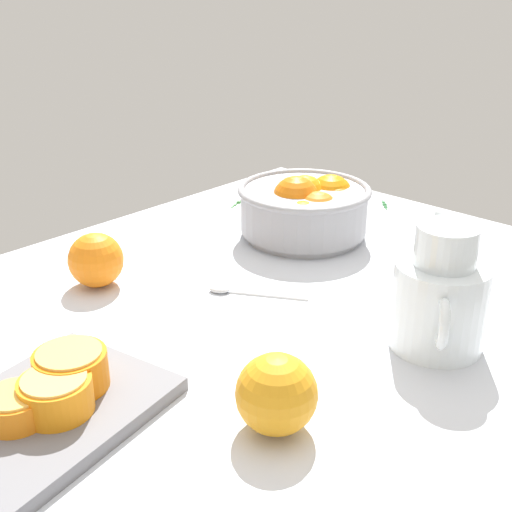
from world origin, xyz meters
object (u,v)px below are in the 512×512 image
Objects in this scene: fruit_bowl at (307,208)px; cutting_board at (37,419)px; loose_orange_1 at (276,394)px; juice_pitcher at (439,304)px; spoon at (241,291)px; orange_half_1 at (56,395)px; loose_orange_0 at (96,260)px; orange_half_0 at (16,407)px; orange_half_2 at (69,368)px.

fruit_bowl is 0.85× the size of cutting_board.
cutting_board is at bearing 132.41° from loose_orange_1.
juice_pitcher reaches higher than spoon.
spoon is at bearing 8.85° from cutting_board.
orange_half_1 is 33.52cm from loose_orange_0.
loose_orange_0 is 42.94cm from loose_orange_1.
loose_orange_1 is at bearing -45.22° from orange_half_0.
orange_half_0 is 0.82× the size of orange_half_2.
cutting_board is 6.40cm from orange_half_2.
loose_orange_1 is at bearing -48.62° from orange_half_1.
orange_half_0 is 0.80× the size of loose_orange_0.
orange_half_1 reaches higher than orange_half_0.
orange_half_2 is at bearing -168.48° from fruit_bowl.
loose_orange_1 is at bearing -99.38° from loose_orange_0.
cutting_board is 3.38× the size of orange_half_2.
fruit_bowl is at bearing 63.82° from juice_pitcher.
fruit_bowl is 1.73× the size of spoon.
loose_orange_0 is at bearing 80.62° from loose_orange_1.
loose_orange_1 is 31.54cm from spoon.
orange_half_2 is at bearing -130.21° from loose_orange_0.
orange_half_0 is at bearing 153.29° from juice_pitcher.
fruit_bowl is 3.51× the size of orange_half_0.
loose_orange_1 is (15.19, -17.24, 0.58)cm from orange_half_1.
loose_orange_0 reaches higher than orange_half_2.
orange_half_2 is 0.94× the size of loose_orange_1.
fruit_bowl reaches higher than orange_half_1.
spoon is at bearing -54.86° from loose_orange_0.
orange_half_1 is at bearing -131.44° from loose_orange_0.
fruit_bowl reaches higher than loose_orange_1.
spoon is (36.70, 5.71, -0.41)cm from cutting_board.
spoon is (19.70, 24.31, -3.88)cm from loose_orange_1.
orange_half_1 is at bearing -37.01° from cutting_board.
fruit_bowl reaches higher than cutting_board.
cutting_board is 33.93cm from loose_orange_0.
orange_half_0 is at bearing 154.43° from orange_half_1.
orange_half_1 is 4.68cm from orange_half_2.
orange_half_0 is (-62.63, -12.61, -2.16)cm from fruit_bowl.
fruit_bowl is 38.35cm from loose_orange_0.
loose_orange_0 reaches higher than spoon.
loose_orange_1 is (-26.40, 3.77, -1.63)cm from juice_pitcher.
fruit_bowl reaches higher than spoon.
orange_half_0 is 0.49× the size of spoon.
orange_half_0 is 34.86cm from loose_orange_0.
cutting_board is 3.58× the size of orange_half_1.
orange_half_1 reaches higher than cutting_board.
loose_orange_1 reaches higher than orange_half_1.
orange_half_2 is (3.53, 3.06, 0.20)cm from orange_half_1.
juice_pitcher is 0.62× the size of cutting_board.
fruit_bowl is at bearing 12.07° from cutting_board.
fruit_bowl is at bearing 35.82° from loose_orange_1.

